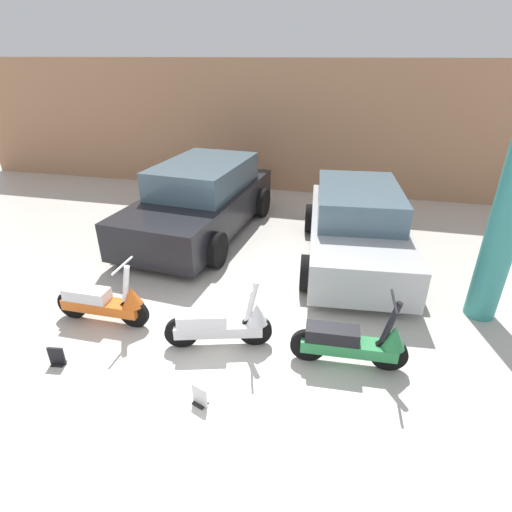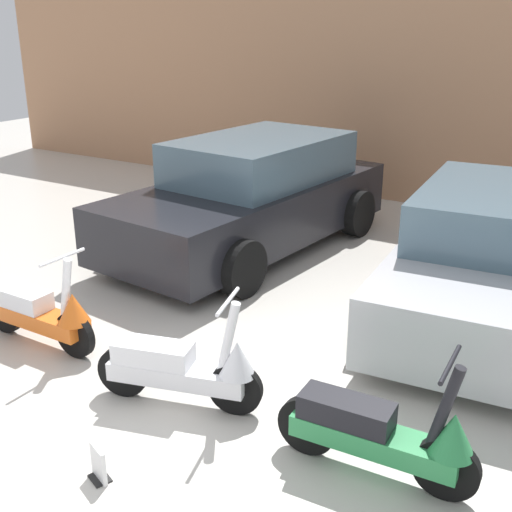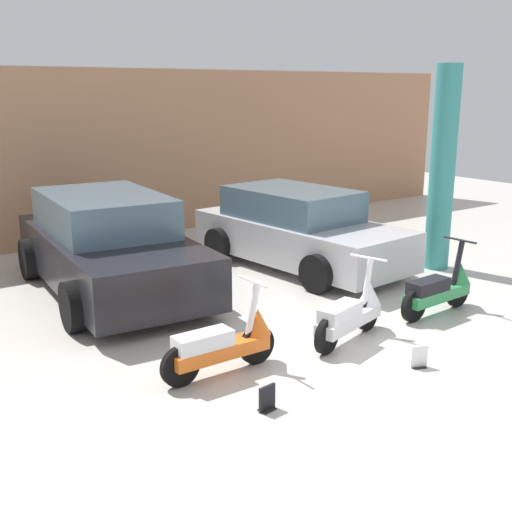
% 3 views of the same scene
% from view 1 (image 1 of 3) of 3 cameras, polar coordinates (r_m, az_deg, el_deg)
% --- Properties ---
extents(ground_plane, '(28.00, 28.00, 0.00)m').
position_cam_1_polar(ground_plane, '(5.09, -9.66, -17.54)').
color(ground_plane, beige).
extents(wall_back, '(19.60, 0.12, 3.45)m').
position_cam_1_polar(wall_back, '(11.33, 5.12, 17.68)').
color(wall_back, tan).
rests_on(wall_back, ground_plane).
extents(scooter_front_left, '(1.44, 0.52, 1.01)m').
position_cam_1_polar(scooter_front_left, '(6.16, -20.77, -6.09)').
color(scooter_front_left, black).
rests_on(scooter_front_left, ground_plane).
extents(scooter_front_right, '(1.40, 0.66, 1.00)m').
position_cam_1_polar(scooter_front_right, '(5.36, -4.73, -9.55)').
color(scooter_front_right, black).
rests_on(scooter_front_right, ground_plane).
extents(scooter_front_center, '(1.45, 0.52, 1.01)m').
position_cam_1_polar(scooter_front_center, '(5.18, 13.85, -11.82)').
color(scooter_front_center, black).
rests_on(scooter_front_center, ground_plane).
extents(car_rear_left, '(2.45, 4.56, 1.49)m').
position_cam_1_polar(car_rear_left, '(8.75, -7.81, 7.93)').
color(car_rear_left, black).
rests_on(car_rear_left, ground_plane).
extents(car_rear_center, '(2.20, 4.13, 1.36)m').
position_cam_1_polar(car_rear_center, '(7.71, 14.14, 4.14)').
color(car_rear_center, '#B7B7BC').
rests_on(car_rear_center, ground_plane).
extents(placard_near_left_scooter, '(0.20, 0.14, 0.26)m').
position_cam_1_polar(placard_near_left_scooter, '(5.77, -26.57, -12.80)').
color(placard_near_left_scooter, black).
rests_on(placard_near_left_scooter, ground_plane).
extents(placard_near_right_scooter, '(0.20, 0.17, 0.26)m').
position_cam_1_polar(placard_near_right_scooter, '(4.77, -8.05, -19.23)').
color(placard_near_right_scooter, black).
rests_on(placard_near_right_scooter, ground_plane).
extents(support_column_side, '(0.42, 0.42, 3.45)m').
position_cam_1_polar(support_column_side, '(6.31, 32.60, 5.96)').
color(support_column_side, teal).
rests_on(support_column_side, ground_plane).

